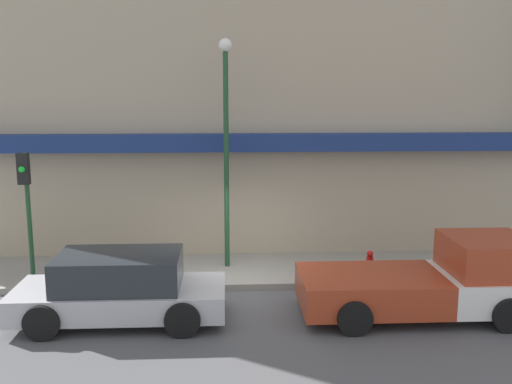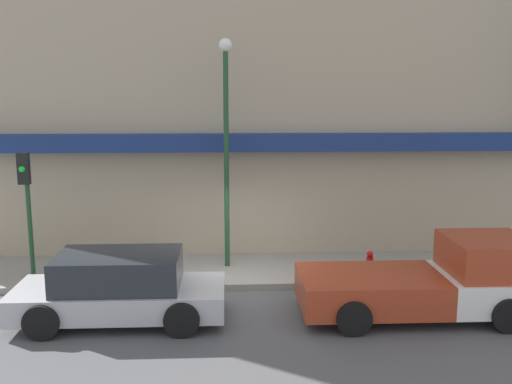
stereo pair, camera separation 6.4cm
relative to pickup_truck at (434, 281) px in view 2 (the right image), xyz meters
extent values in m
plane|color=#4C4C4F|center=(-4.50, 1.77, -0.79)|extent=(80.00, 80.00, 0.00)
cube|color=gray|center=(-4.50, 3.17, -0.71)|extent=(36.00, 2.81, 0.17)
cube|color=tan|center=(-4.50, 6.07, 5.07)|extent=(19.80, 3.00, 11.73)
cube|color=navy|center=(-4.50, 4.27, 2.78)|extent=(18.22, 0.60, 0.50)
cube|color=white|center=(1.21, 0.00, -0.18)|extent=(2.13, 2.06, 0.74)
cube|color=#9E381E|center=(1.21, 0.00, 0.60)|extent=(1.81, 1.90, 0.81)
cube|color=#9E381E|center=(-1.45, 0.00, -0.18)|extent=(3.20, 2.06, 0.74)
cylinder|color=black|center=(1.26, 1.03, -0.42)|extent=(0.75, 0.22, 0.75)
cylinder|color=black|center=(1.26, -1.03, -0.42)|extent=(0.75, 0.22, 0.75)
cylinder|color=black|center=(-2.04, 1.03, -0.42)|extent=(0.75, 0.22, 0.75)
cylinder|color=black|center=(-2.04, -1.03, -0.42)|extent=(0.75, 0.22, 0.75)
cube|color=#ADADB2|center=(-7.06, 0.00, -0.28)|extent=(4.62, 1.85, 0.57)
cube|color=#23282D|center=(-7.06, 0.00, 0.38)|extent=(2.68, 1.67, 0.74)
cylinder|color=black|center=(-5.63, 0.93, -0.42)|extent=(0.75, 0.22, 0.75)
cylinder|color=black|center=(-5.63, -0.93, -0.42)|extent=(0.75, 0.22, 0.75)
cylinder|color=black|center=(-8.49, 0.93, -0.42)|extent=(0.75, 0.22, 0.75)
cylinder|color=black|center=(-8.49, -0.93, -0.42)|extent=(0.75, 0.22, 0.75)
cylinder|color=red|center=(-0.94, 2.13, -0.33)|extent=(0.18, 0.18, 0.58)
sphere|color=red|center=(-0.94, 2.13, 0.03)|extent=(0.17, 0.17, 0.17)
cylinder|color=#1E4728|center=(-4.69, 3.37, 2.32)|extent=(0.14, 0.14, 5.89)
sphere|color=silver|center=(-4.69, 3.37, 5.45)|extent=(0.36, 0.36, 0.36)
cylinder|color=#1E4728|center=(-9.83, 2.61, 1.04)|extent=(0.12, 0.12, 3.33)
cube|color=black|center=(-9.83, 2.45, 2.31)|extent=(0.28, 0.20, 0.80)
sphere|color=green|center=(-9.83, 2.33, 2.31)|extent=(0.16, 0.16, 0.16)
camera|label=1|loc=(-4.68, -12.14, 4.28)|focal=40.00mm
camera|label=2|loc=(-4.62, -12.14, 4.28)|focal=40.00mm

